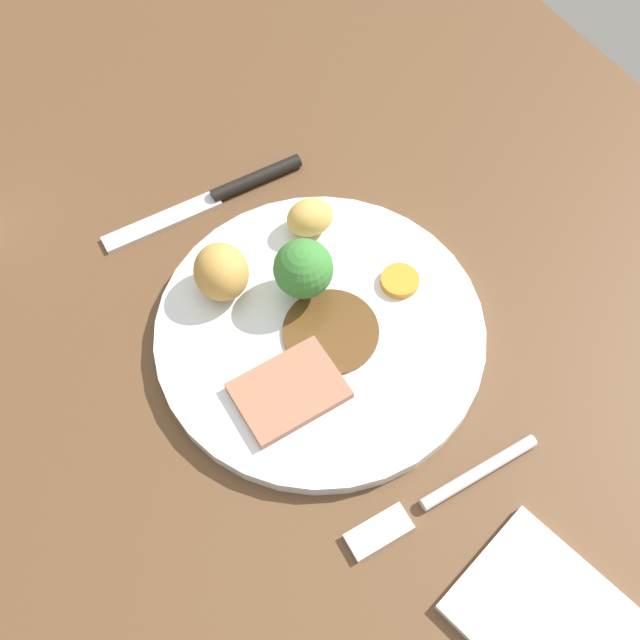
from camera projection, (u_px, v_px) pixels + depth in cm
name	position (u px, v px, depth cm)	size (l,w,h in cm)	color
dining_table	(315.00, 360.00, 57.04)	(120.00, 84.00, 3.60)	brown
dinner_plate	(320.00, 331.00, 55.49)	(25.31, 25.31, 1.40)	white
gravy_pool	(333.00, 334.00, 54.39)	(7.35, 7.35, 0.30)	#563819
meat_slice_main	(289.00, 391.00, 51.80)	(7.60, 5.51, 0.80)	#9E664C
roast_potato_left	(310.00, 217.00, 58.15)	(3.88, 3.11, 3.00)	tan
roast_potato_right	(221.00, 272.00, 54.75)	(4.63, 4.19, 4.34)	#BC8C42
carrot_coin_front	(400.00, 281.00, 56.54)	(3.03, 3.03, 0.66)	orange
broccoli_floret	(303.00, 269.00, 53.79)	(4.57, 4.57, 5.43)	#8CB766
fork	(439.00, 496.00, 49.44)	(2.16, 15.29, 0.90)	silver
knife	(222.00, 194.00, 62.49)	(2.23, 18.54, 1.20)	black
folded_napkin	(547.00, 618.00, 45.56)	(11.00, 9.00, 0.80)	white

